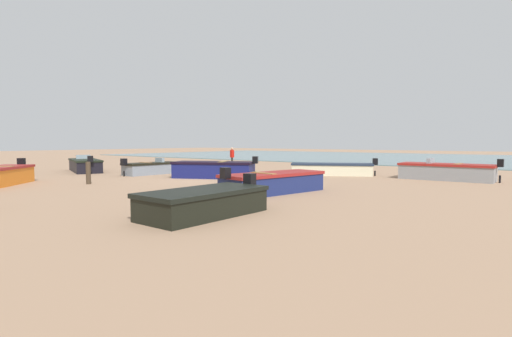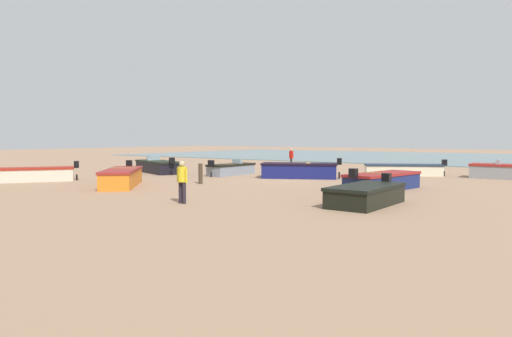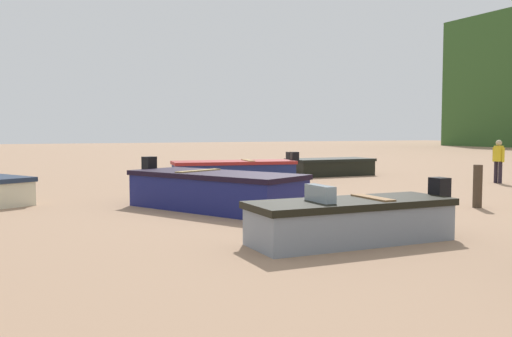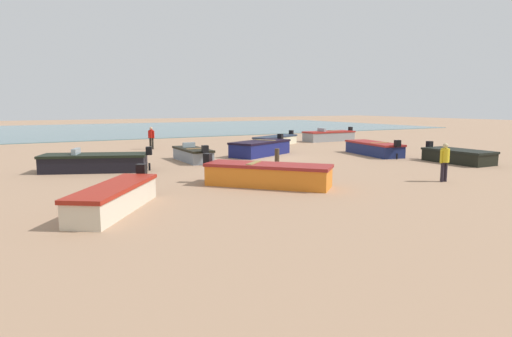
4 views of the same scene
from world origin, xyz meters
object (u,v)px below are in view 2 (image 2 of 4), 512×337
at_px(boat_navy_1, 300,170).
at_px(boat_black_2, 366,195).
at_px(boat_cream_0, 403,170).
at_px(boat_black_6, 158,167).
at_px(boat_navy_5, 382,181).
at_px(boat_orange_8, 122,177).
at_px(mooring_post_near_water, 201,174).
at_px(boat_grey_3, 231,169).
at_px(boat_cream_4, 33,174).
at_px(beach_walker_foreground, 182,178).
at_px(beach_walker_distant, 291,157).

relative_size(boat_navy_1, boat_black_2, 1.22).
height_order(boat_cream_0, boat_black_6, boat_black_6).
height_order(boat_navy_5, boat_orange_8, boat_orange_8).
height_order(boat_black_2, mooring_post_near_water, mooring_post_near_water).
xyz_separation_m(boat_cream_0, boat_black_6, (14.98, 7.64, 0.05)).
height_order(boat_grey_3, boat_cream_4, boat_cream_4).
bearing_deg(boat_orange_8, boat_cream_4, -30.28).
xyz_separation_m(boat_black_2, boat_orange_8, (12.79, 0.89, 0.07)).
distance_m(boat_navy_5, boat_orange_8, 13.02).
xyz_separation_m(boat_cream_4, boat_orange_8, (-6.14, -1.31, 0.04)).
bearing_deg(boat_cream_4, beach_walker_foreground, -151.48).
height_order(boat_black_2, boat_grey_3, boat_grey_3).
bearing_deg(boat_black_6, boat_orange_8, -122.45).
relative_size(boat_orange_8, mooring_post_near_water, 4.29).
distance_m(boat_grey_3, beach_walker_distant, 7.95).
distance_m(beach_walker_foreground, beach_walker_distant, 20.57).
relative_size(boat_cream_0, beach_walker_distant, 3.06).
distance_m(boat_cream_0, boat_orange_8, 17.85).
relative_size(boat_cream_0, beach_walker_foreground, 3.06).
xyz_separation_m(boat_orange_8, beach_walker_distant, (-0.10, -16.67, 0.50)).
distance_m(boat_cream_0, boat_cream_4, 22.71).
xyz_separation_m(boat_cream_0, boat_black_2, (-3.13, 14.11, -0.00)).
bearing_deg(boat_navy_1, beach_walker_distant, 8.05).
height_order(boat_cream_4, mooring_post_near_water, boat_cream_4).
relative_size(boat_black_2, boat_cream_4, 0.93).
xyz_separation_m(boat_cream_0, boat_orange_8, (9.67, 15.01, 0.07)).
height_order(boat_orange_8, mooring_post_near_water, boat_orange_8).
distance_m(boat_black_2, mooring_post_near_water, 10.60).
bearing_deg(beach_walker_foreground, beach_walker_distant, 111.60).
height_order(boat_navy_1, boat_black_2, boat_navy_1).
xyz_separation_m(boat_black_6, beach_walker_foreground, (-12.26, 10.10, 0.52)).
height_order(boat_navy_1, mooring_post_near_water, boat_navy_1).
bearing_deg(beach_walker_foreground, boat_cream_4, 175.96).
relative_size(boat_orange_8, beach_walker_foreground, 2.89).
bearing_deg(boat_navy_5, boat_black_2, -65.35).
bearing_deg(boat_navy_5, boat_navy_1, 163.47).
height_order(boat_cream_0, boat_grey_3, same).
relative_size(boat_grey_3, boat_cream_4, 0.92).
height_order(boat_black_2, boat_orange_8, boat_orange_8).
bearing_deg(boat_navy_5, boat_black_6, -173.63).
distance_m(boat_black_2, beach_walker_foreground, 6.90).
distance_m(boat_orange_8, beach_walker_distant, 16.68).
height_order(boat_navy_5, beach_walker_distant, beach_walker_distant).
bearing_deg(beach_walker_foreground, boat_grey_3, 122.55).
height_order(boat_navy_5, beach_walker_foreground, beach_walker_foreground).
xyz_separation_m(boat_grey_3, boat_black_6, (5.53, 1.37, 0.04)).
bearing_deg(boat_navy_5, boat_cream_4, -146.53).
xyz_separation_m(boat_grey_3, mooring_post_near_water, (-2.24, 5.48, 0.15)).
distance_m(boat_navy_1, boat_cream_4, 15.49).
xyz_separation_m(boat_navy_1, boat_orange_8, (5.06, 9.40, -0.02)).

